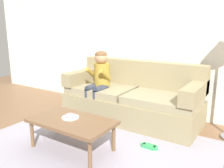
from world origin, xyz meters
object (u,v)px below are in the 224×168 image
couch (132,99)px  toy_controller (149,147)px  coffee_table (72,123)px  person_child (99,78)px  donut (70,115)px

couch → toy_controller: (0.66, -0.78, -0.31)m
coffee_table → toy_controller: size_ratio=4.55×
person_child → toy_controller: size_ratio=4.87×
couch → person_child: bearing=-158.0°
person_child → coffee_table: bearing=-71.1°
person_child → toy_controller: 1.45m
coffee_table → toy_controller: coffee_table is taller
person_child → couch: bearing=22.0°
coffee_table → person_child: bearing=108.9°
person_child → donut: person_child is taller
couch → person_child: person_child is taller
couch → person_child: 0.64m
couch → person_child: (-0.51, -0.21, 0.33)m
couch → coffee_table: size_ratio=2.12×
coffee_table → person_child: (-0.38, 1.10, 0.32)m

